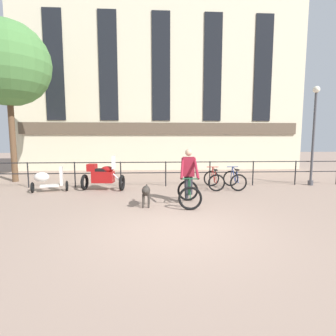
% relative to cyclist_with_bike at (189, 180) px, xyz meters
% --- Properties ---
extents(ground_plane, '(60.00, 60.00, 0.00)m').
position_rel_cyclist_with_bike_xyz_m(ground_plane, '(-0.56, -2.20, -0.76)').
color(ground_plane, gray).
extents(canal_railing, '(15.05, 0.05, 1.05)m').
position_rel_cyclist_with_bike_xyz_m(canal_railing, '(-0.56, 3.00, -0.05)').
color(canal_railing, black).
rests_on(canal_railing, ground_plane).
extents(building_facade, '(18.00, 0.72, 11.40)m').
position_rel_cyclist_with_bike_xyz_m(building_facade, '(-0.56, 8.79, 4.91)').
color(building_facade, beige).
rests_on(building_facade, ground_plane).
extents(cyclist_with_bike, '(0.76, 1.22, 1.70)m').
position_rel_cyclist_with_bike_xyz_m(cyclist_with_bike, '(0.00, 0.00, 0.00)').
color(cyclist_with_bike, black).
rests_on(cyclist_with_bike, ground_plane).
extents(dog, '(0.26, 1.03, 0.65)m').
position_rel_cyclist_with_bike_xyz_m(dog, '(-1.31, -0.25, -0.30)').
color(dog, '#332D28').
rests_on(dog, ground_plane).
extents(parked_motorcycle, '(1.67, 0.83, 1.35)m').
position_rel_cyclist_with_bike_xyz_m(parked_motorcycle, '(-3.04, 2.29, -0.20)').
color(parked_motorcycle, black).
rests_on(parked_motorcycle, ground_plane).
extents(parked_bicycle_near_lamp, '(0.70, 1.13, 0.86)m').
position_rel_cyclist_with_bike_xyz_m(parked_bicycle_near_lamp, '(1.34, 2.35, -0.41)').
color(parked_bicycle_near_lamp, black).
rests_on(parked_bicycle_near_lamp, ground_plane).
extents(parked_bicycle_mid_left, '(0.68, 1.12, 0.86)m').
position_rel_cyclist_with_bike_xyz_m(parked_bicycle_mid_left, '(2.18, 2.35, -0.41)').
color(parked_bicycle_mid_left, black).
rests_on(parked_bicycle_mid_left, ground_plane).
extents(parked_scooter, '(1.34, 0.69, 0.96)m').
position_rel_cyclist_with_bike_xyz_m(parked_scooter, '(-5.03, 2.09, -0.30)').
color(parked_scooter, black).
rests_on(parked_scooter, ground_plane).
extents(street_lamp, '(0.28, 0.28, 4.16)m').
position_rel_cyclist_with_bike_xyz_m(street_lamp, '(5.69, 2.87, 1.58)').
color(street_lamp, '#424247').
rests_on(street_lamp, ground_plane).
extents(tree_canalside_left, '(3.68, 3.68, 7.14)m').
position_rel_cyclist_with_bike_xyz_m(tree_canalside_left, '(-7.50, 4.58, 4.52)').
color(tree_canalside_left, brown).
rests_on(tree_canalside_left, ground_plane).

